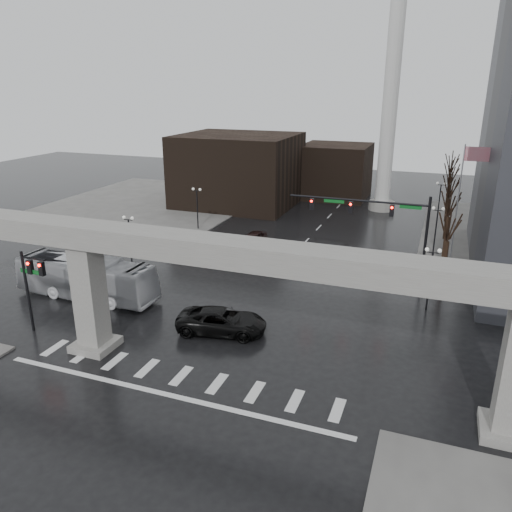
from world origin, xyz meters
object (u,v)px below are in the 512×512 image
object	(u,v)px
signal_mast_arm	(381,218)
city_bus	(86,278)
pickup_truck	(222,321)
far_car	(253,239)

from	to	relation	value
signal_mast_arm	city_bus	size ratio (longest dim) A/B	0.98
signal_mast_arm	city_bus	distance (m)	25.35
city_bus	signal_mast_arm	bearing A→B (deg)	-60.25
pickup_truck	far_car	world-z (taller)	pickup_truck
signal_mast_arm	pickup_truck	size ratio (longest dim) A/B	1.92
signal_mast_arm	city_bus	xyz separation A→B (m)	(-21.90, -12.08, -4.10)
far_car	pickup_truck	bearing A→B (deg)	-70.46
far_car	city_bus	bearing A→B (deg)	-108.96
far_car	signal_mast_arm	bearing A→B (deg)	-17.00
signal_mast_arm	pickup_truck	distance (m)	17.20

